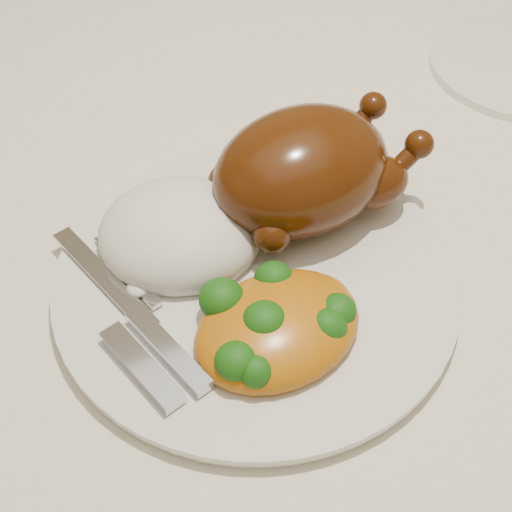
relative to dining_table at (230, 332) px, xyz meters
name	(u,v)px	position (x,y,z in m)	size (l,w,h in m)	color
dining_table	(230,332)	(0.00, 0.00, 0.00)	(1.60, 0.90, 0.76)	brown
tablecloth	(227,279)	(0.00, 0.00, 0.07)	(1.73, 1.03, 0.18)	beige
dinner_plate	(256,280)	(0.01, -0.04, 0.11)	(0.30, 0.30, 0.01)	silver
roast_chicken	(306,169)	(0.07, 0.01, 0.16)	(0.18, 0.12, 0.09)	#472207
rice_mound	(180,234)	(-0.03, 0.01, 0.13)	(0.16, 0.15, 0.07)	white
mac_and_cheese	(281,324)	(0.00, -0.09, 0.13)	(0.14, 0.11, 0.05)	#BD710C
cutlery	(141,329)	(-0.09, -0.06, 0.12)	(0.06, 0.19, 0.01)	silver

